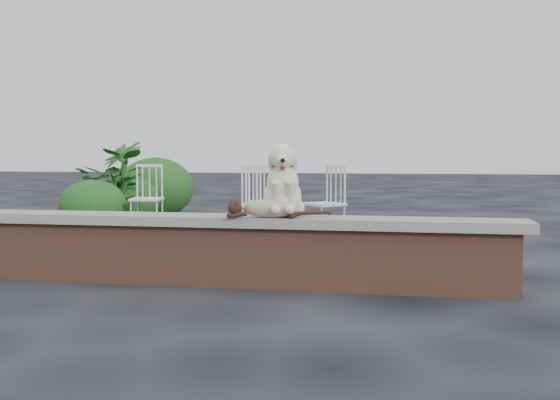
% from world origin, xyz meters
% --- Properties ---
extents(ground, '(60.00, 60.00, 0.00)m').
position_xyz_m(ground, '(0.00, 0.00, 0.00)').
color(ground, black).
rests_on(ground, ground).
extents(brick_wall, '(6.00, 0.30, 0.50)m').
position_xyz_m(brick_wall, '(0.00, 0.00, 0.25)').
color(brick_wall, brown).
rests_on(brick_wall, ground).
extents(capstone, '(6.20, 0.40, 0.08)m').
position_xyz_m(capstone, '(0.00, 0.00, 0.54)').
color(capstone, slate).
rests_on(capstone, brick_wall).
extents(dog, '(0.48, 0.58, 0.60)m').
position_xyz_m(dog, '(1.16, 0.05, 0.88)').
color(dog, beige).
rests_on(dog, capstone).
extents(cat, '(1.01, 0.40, 0.17)m').
position_xyz_m(cat, '(1.08, -0.10, 0.66)').
color(cat, tan).
rests_on(cat, capstone).
extents(chair_b, '(0.64, 0.64, 0.94)m').
position_xyz_m(chair_b, '(-1.36, 3.31, 0.47)').
color(chair_b, white).
rests_on(chair_b, ground).
extents(chair_e, '(0.71, 0.71, 0.94)m').
position_xyz_m(chair_e, '(0.43, 2.91, 0.47)').
color(chair_e, white).
rests_on(chair_e, ground).
extents(chair_d, '(0.79, 0.79, 0.94)m').
position_xyz_m(chair_d, '(1.19, 2.89, 0.47)').
color(chair_d, white).
rests_on(chair_d, ground).
extents(chair_c, '(0.60, 0.60, 0.94)m').
position_xyz_m(chair_c, '(0.44, 2.58, 0.47)').
color(chair_c, white).
rests_on(chair_c, ground).
extents(potted_plant_a, '(1.28, 1.19, 1.16)m').
position_xyz_m(potted_plant_a, '(-2.04, 3.72, 0.58)').
color(potted_plant_a, '#154C1C').
rests_on(potted_plant_a, ground).
extents(potted_plant_b, '(1.00, 1.00, 1.28)m').
position_xyz_m(potted_plant_b, '(-2.06, 4.05, 0.64)').
color(potted_plant_b, '#154C1C').
rests_on(potted_plant_b, ground).
extents(shrubbery, '(1.37, 3.37, 1.08)m').
position_xyz_m(shrubbery, '(-2.12, 4.82, 0.43)').
color(shrubbery, '#154C1C').
rests_on(shrubbery, ground).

